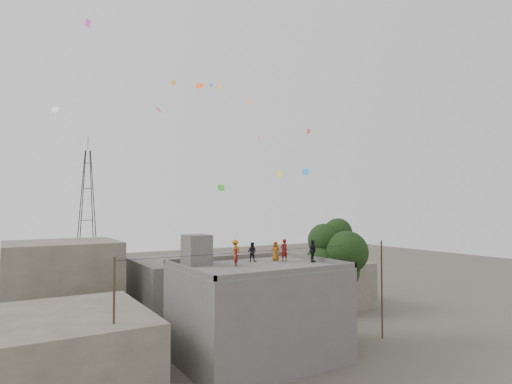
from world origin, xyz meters
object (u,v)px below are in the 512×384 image
person_dark_adult (313,251)px  stair_head_box (197,250)px  tree (336,258)px  person_red_adult (284,250)px  transmission_tower (87,213)px

person_dark_adult → stair_head_box: bearing=132.7°
tree → person_dark_adult: bearing=-161.6°
stair_head_box → person_red_adult: bearing=-15.6°
person_red_adult → person_dark_adult: person_red_adult is taller
stair_head_box → person_dark_adult: bearing=-22.1°
stair_head_box → person_dark_adult: stair_head_box is taller
tree → transmission_tower: 41.12m
tree → transmission_tower: (-11.37, 39.40, 2.97)m
stair_head_box → tree: (10.57, -2.00, -1.00)m
stair_head_box → transmission_tower: bearing=91.2°
transmission_tower → person_red_adult: 39.71m
transmission_tower → person_dark_adult: 41.33m
transmission_tower → person_dark_adult: size_ratio=12.78×
stair_head_box → transmission_tower: size_ratio=0.10×
stair_head_box → person_red_adult: size_ratio=1.26×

